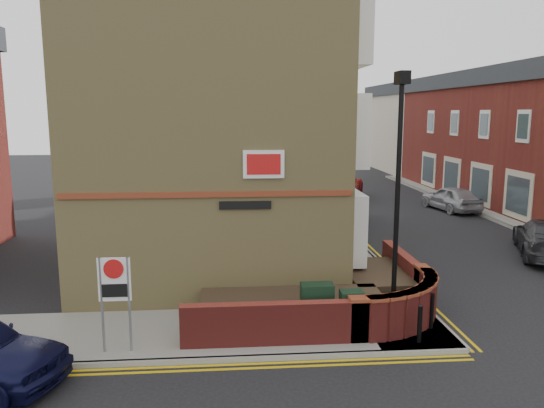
{
  "coord_description": "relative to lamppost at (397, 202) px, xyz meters",
  "views": [
    {
      "loc": [
        -2.43,
        -11.06,
        5.49
      ],
      "look_at": [
        -1.19,
        4.0,
        2.86
      ],
      "focal_mm": 35.0,
      "sensor_mm": 36.0,
      "label": 1
    }
  ],
  "objects": [
    {
      "name": "kerb_main_far",
      "position": [
        9.4,
        11.8,
        -3.28
      ],
      "size": [
        0.15,
        40.0,
        0.12
      ],
      "primitive_type": "cube",
      "color": "gray",
      "rests_on": "ground"
    },
    {
      "name": "kerb_side",
      "position": [
        -5.1,
        -1.2,
        -3.28
      ],
      "size": [
        13.0,
        0.15,
        0.12
      ],
      "primitive_type": "cube",
      "color": "gray",
      "rests_on": "ground"
    },
    {
      "name": "kerb_main_near",
      "position": [
        1.4,
        14.8,
        -3.28
      ],
      "size": [
        0.15,
        32.0,
        0.12
      ],
      "primitive_type": "cube",
      "color": "gray",
      "rests_on": "ground"
    },
    {
      "name": "pavement_corner",
      "position": [
        -5.1,
        0.3,
        -3.28
      ],
      "size": [
        13.0,
        3.0,
        0.12
      ],
      "primitive_type": "cube",
      "color": "gray",
      "rests_on": "ground"
    },
    {
      "name": "bollard_far",
      "position": [
        1.0,
        -0.0,
        -2.77
      ],
      "size": [
        0.11,
        0.11,
        0.9
      ],
      "primitive_type": "cylinder",
      "color": "black",
      "rests_on": "pavement_corner"
    },
    {
      "name": "ground",
      "position": [
        -1.6,
        -1.2,
        -3.34
      ],
      "size": [
        120.0,
        120.0,
        0.0
      ],
      "primitive_type": "plane",
      "color": "black",
      "rests_on": "ground"
    },
    {
      "name": "pavement_main",
      "position": [
        0.4,
        14.8,
        -3.28
      ],
      "size": [
        2.0,
        32.0,
        0.12
      ],
      "primitive_type": "cube",
      "color": "gray",
      "rests_on": "ground"
    },
    {
      "name": "yellow_lines_side",
      "position": [
        -5.1,
        -1.45,
        -3.34
      ],
      "size": [
        13.0,
        0.28,
        0.01
      ],
      "primitive_type": "cube",
      "color": "gold",
      "rests_on": "ground"
    },
    {
      "name": "far_terrace_cream",
      "position": [
        12.9,
        36.8,
        0.71
      ],
      "size": [
        5.4,
        12.4,
        8.0
      ],
      "color": "beige",
      "rests_on": "ground"
    },
    {
      "name": "bollard_near",
      "position": [
        0.4,
        -0.8,
        -2.77
      ],
      "size": [
        0.11,
        0.11,
        0.9
      ],
      "primitive_type": "cylinder",
      "color": "black",
      "rests_on": "pavement_corner"
    },
    {
      "name": "far_terrace",
      "position": [
        12.9,
        15.8,
        0.7
      ],
      "size": [
        5.4,
        30.4,
        8.0
      ],
      "color": "maroon",
      "rests_on": "ground"
    },
    {
      "name": "utility_cabinet_small",
      "position": [
        -1.1,
        -0.2,
        -2.67
      ],
      "size": [
        0.55,
        0.4,
        1.1
      ],
      "primitive_type": "cube",
      "color": "black",
      "rests_on": "pavement_corner"
    },
    {
      "name": "tree_far",
      "position": [
        0.4,
        28.85,
        1.57
      ],
      "size": [
        3.81,
        3.81,
        7.0
      ],
      "color": "#382B1E",
      "rests_on": "pavement_main"
    },
    {
      "name": "silver_car_near",
      "position": [
        2.0,
        13.41,
        -2.69
      ],
      "size": [
        2.06,
        4.15,
        1.31
      ],
      "primitive_type": "imported",
      "rotation": [
        0.0,
        0.0,
        -0.18
      ],
      "color": "silver",
      "rests_on": "ground"
    },
    {
      "name": "silver_car_far",
      "position": [
        8.44,
        16.25,
        -2.64
      ],
      "size": [
        2.39,
        4.38,
        1.41
      ],
      "primitive_type": "imported",
      "rotation": [
        0.0,
        0.0,
        3.32
      ],
      "color": "#A3A3AA",
      "rests_on": "ground"
    },
    {
      "name": "lamppost",
      "position": [
        0.0,
        0.0,
        0.0
      ],
      "size": [
        0.25,
        0.5,
        6.3
      ],
      "color": "black",
      "rests_on": "pavement_corner"
    },
    {
      "name": "zone_sign",
      "position": [
        -6.6,
        -0.7,
        -1.7
      ],
      "size": [
        0.72,
        0.07,
        2.2
      ],
      "color": "slate",
      "rests_on": "pavement_corner"
    },
    {
      "name": "traffic_light_assembly",
      "position": [
        0.8,
        23.8,
        -0.56
      ],
      "size": [
        0.2,
        0.16,
        4.2
      ],
      "color": "black",
      "rests_on": "pavement_main"
    },
    {
      "name": "corner_building",
      "position": [
        -4.44,
        6.8,
        2.88
      ],
      "size": [
        8.95,
        10.4,
        13.6
      ],
      "color": "tan",
      "rests_on": "ground"
    },
    {
      "name": "tree_mid",
      "position": [
        0.4,
        20.85,
        1.85
      ],
      "size": [
        4.03,
        4.03,
        7.42
      ],
      "color": "#382B1E",
      "rests_on": "pavement_main"
    },
    {
      "name": "tree_near",
      "position": [
        0.4,
        12.85,
        1.36
      ],
      "size": [
        3.64,
        3.65,
        6.7
      ],
      "color": "#382B1E",
      "rests_on": "pavement_main"
    },
    {
      "name": "yellow_lines_main",
      "position": [
        1.65,
        14.8,
        -3.34
      ],
      "size": [
        0.28,
        32.0,
        0.01
      ],
      "primitive_type": "cube",
      "color": "gold",
      "rests_on": "ground"
    },
    {
      "name": "red_car_main",
      "position": [
        3.2,
        21.14,
        -2.64
      ],
      "size": [
        3.97,
        5.57,
        1.41
      ],
      "primitive_type": "imported",
      "rotation": [
        0.0,
        0.0,
        -0.36
      ],
      "color": "#9C1311",
      "rests_on": "ground"
    },
    {
      "name": "utility_cabinet_large",
      "position": [
        -1.9,
        0.1,
        -2.62
      ],
      "size": [
        0.8,
        0.45,
        1.2
      ],
      "primitive_type": "cube",
      "color": "black",
      "rests_on": "pavement_corner"
    },
    {
      "name": "garden_wall",
      "position": [
        -1.6,
        1.3,
        -3.34
      ],
      "size": [
        6.8,
        6.0,
        1.2
      ],
      "primitive_type": null,
      "color": "maroon",
      "rests_on": "ground"
    }
  ]
}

